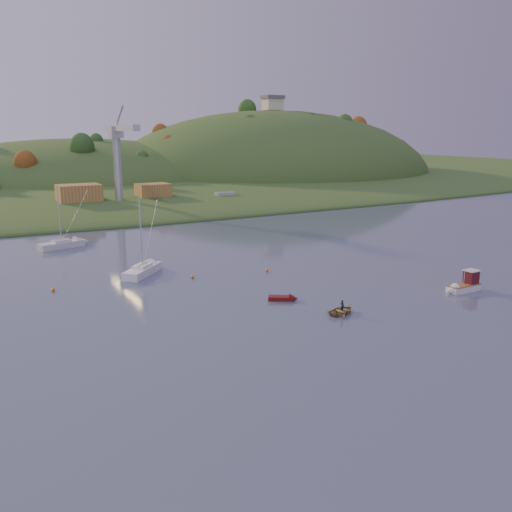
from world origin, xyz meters
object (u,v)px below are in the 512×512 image
sailboat_near (142,270)px  sailboat_far (61,244)px  red_tender (287,298)px  fishing_boat (462,286)px  canoe (342,311)px

sailboat_near → sailboat_far: (-6.81, 26.74, -0.02)m
sailboat_far → red_tender: 52.16m
fishing_boat → canoe: (-20.00, 0.32, -0.43)m
fishing_boat → sailboat_near: sailboat_near is taller
sailboat_near → canoe: sailboat_near is taller
fishing_boat → red_tender: fishing_boat is taller
sailboat_near → sailboat_far: bearing=58.4°
sailboat_far → red_tender: bearing=-84.9°
fishing_boat → canoe: 20.01m
fishing_boat → sailboat_near: 46.10m
sailboat_far → canoe: (21.74, -56.51, -0.36)m
sailboat_near → canoe: 33.30m
sailboat_near → fishing_boat: bearing=-86.6°
fishing_boat → red_tender: 24.31m
fishing_boat → sailboat_far: bearing=-55.4°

